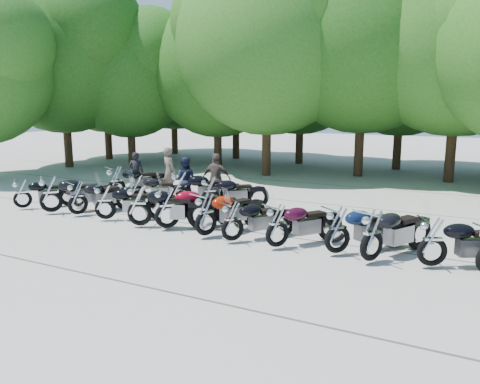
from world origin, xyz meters
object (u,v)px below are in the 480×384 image
at_px(motorcycle_16, 181,187).
at_px(rider_0, 136,173).
at_px(motorcycle_10, 372,234).
at_px(rider_2, 216,179).
at_px(motorcycle_3, 105,201).
at_px(rider_3, 169,171).
at_px(rider_1, 185,180).
at_px(motorcycle_15, 138,187).
at_px(motorcycle_14, 116,181).
at_px(motorcycle_9, 338,228).
at_px(motorcycle_11, 433,240).
at_px(motorcycle_0, 22,193).
at_px(motorcycle_8, 277,224).
at_px(motorcycle_2, 78,197).
at_px(motorcycle_7, 233,220).
at_px(motorcycle_1, 51,193).
at_px(motorcycle_4, 139,204).
at_px(motorcycle_5, 167,206).
at_px(motorcycle_6, 206,213).
at_px(motorcycle_17, 210,192).

relative_size(motorcycle_16, rider_0, 1.49).
bearing_deg(motorcycle_10, rider_2, -4.50).
height_order(motorcycle_3, rider_3, rider_3).
distance_m(motorcycle_16, rider_1, 0.54).
bearing_deg(motorcycle_15, motorcycle_14, 62.73).
xyz_separation_m(motorcycle_9, motorcycle_11, (2.05, 0.06, -0.02)).
xyz_separation_m(motorcycle_9, motorcycle_15, (-7.92, 2.49, -0.08)).
height_order(motorcycle_0, rider_3, rider_3).
distance_m(motorcycle_8, rider_1, 6.09).
distance_m(motorcycle_2, rider_0, 4.02).
relative_size(motorcycle_2, motorcycle_16, 0.91).
bearing_deg(motorcycle_3, motorcycle_7, -125.37).
xyz_separation_m(motorcycle_0, rider_3, (2.87, 4.36, 0.36)).
bearing_deg(motorcycle_14, rider_0, -52.96).
bearing_deg(motorcycle_1, motorcycle_4, -140.73).
distance_m(motorcycle_8, motorcycle_16, 5.67).
relative_size(motorcycle_8, motorcycle_9, 0.96).
bearing_deg(motorcycle_5, motorcycle_14, 11.73).
height_order(motorcycle_3, motorcycle_6, motorcycle_6).
relative_size(motorcycle_4, motorcycle_9, 1.07).
relative_size(motorcycle_9, motorcycle_15, 1.14).
height_order(motorcycle_1, motorcycle_5, motorcycle_5).
height_order(motorcycle_9, motorcycle_17, motorcycle_9).
relative_size(motorcycle_15, motorcycle_16, 0.83).
distance_m(motorcycle_1, rider_3, 4.63).
xyz_separation_m(motorcycle_16, motorcycle_17, (1.21, -0.07, -0.05)).
distance_m(motorcycle_3, motorcycle_17, 3.40).
xyz_separation_m(motorcycle_7, motorcycle_16, (-3.62, 3.00, 0.09)).
height_order(motorcycle_16, rider_3, rider_3).
relative_size(motorcycle_8, rider_2, 1.24).
distance_m(motorcycle_5, motorcycle_11, 6.89).
bearing_deg(rider_1, motorcycle_4, 82.41).
relative_size(motorcycle_1, motorcycle_6, 1.02).
distance_m(motorcycle_0, rider_1, 5.44).
bearing_deg(motorcycle_1, motorcycle_17, -106.57).
bearing_deg(motorcycle_9, rider_3, 11.53).
height_order(motorcycle_6, motorcycle_17, motorcycle_6).
distance_m(motorcycle_6, motorcycle_9, 3.49).
bearing_deg(motorcycle_7, motorcycle_17, -14.09).
xyz_separation_m(motorcycle_8, motorcycle_16, (-4.84, 2.96, 0.06)).
bearing_deg(motorcycle_15, motorcycle_0, 107.60).
distance_m(motorcycle_2, motorcycle_17, 4.21).
bearing_deg(motorcycle_2, motorcycle_16, -103.84).
relative_size(motorcycle_7, rider_2, 1.19).
xyz_separation_m(motorcycle_6, motorcycle_7, (0.84, -0.09, -0.07)).
xyz_separation_m(rider_2, rider_3, (-2.46, 0.59, 0.03)).
bearing_deg(motorcycle_4, motorcycle_8, -111.16).
height_order(motorcycle_0, motorcycle_14, motorcycle_14).
distance_m(motorcycle_4, motorcycle_14, 4.23).
relative_size(motorcycle_5, motorcycle_11, 1.08).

